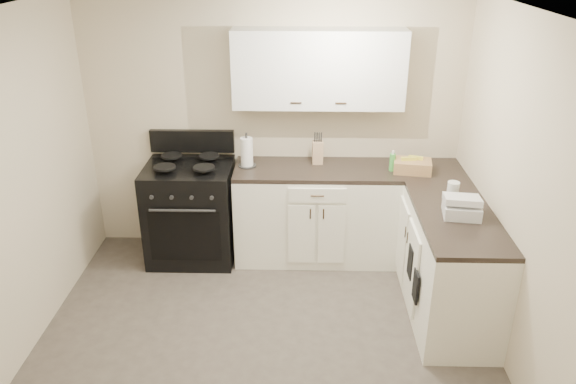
{
  "coord_description": "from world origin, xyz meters",
  "views": [
    {
      "loc": [
        0.27,
        -3.4,
        2.92
      ],
      "look_at": [
        0.17,
        0.85,
        0.99
      ],
      "focal_mm": 35.0,
      "sensor_mm": 36.0,
      "label": 1
    }
  ],
  "objects_px": {
    "paper_towel": "(247,152)",
    "stove": "(192,213)",
    "wicker_basket": "(412,166)",
    "countertop_grill": "(462,210)",
    "knife_block": "(318,153)"
  },
  "relations": [
    {
      "from": "paper_towel",
      "to": "stove",
      "type": "bearing_deg",
      "value": -173.55
    },
    {
      "from": "knife_block",
      "to": "countertop_grill",
      "type": "distance_m",
      "value": 1.54
    },
    {
      "from": "paper_towel",
      "to": "countertop_grill",
      "type": "bearing_deg",
      "value": -29.46
    },
    {
      "from": "stove",
      "to": "paper_towel",
      "type": "distance_m",
      "value": 0.83
    },
    {
      "from": "knife_block",
      "to": "countertop_grill",
      "type": "height_order",
      "value": "knife_block"
    },
    {
      "from": "wicker_basket",
      "to": "stove",
      "type": "bearing_deg",
      "value": 178.79
    },
    {
      "from": "stove",
      "to": "countertop_grill",
      "type": "xyz_separation_m",
      "value": [
        2.32,
        -0.93,
        0.53
      ]
    },
    {
      "from": "paper_towel",
      "to": "countertop_grill",
      "type": "relative_size",
      "value": 1.01
    },
    {
      "from": "wicker_basket",
      "to": "countertop_grill",
      "type": "xyz_separation_m",
      "value": [
        0.22,
        -0.89,
        -0.01
      ]
    },
    {
      "from": "stove",
      "to": "wicker_basket",
      "type": "distance_m",
      "value": 2.16
    },
    {
      "from": "countertop_grill",
      "to": "wicker_basket",
      "type": "bearing_deg",
      "value": 111.85
    },
    {
      "from": "stove",
      "to": "knife_block",
      "type": "height_order",
      "value": "knife_block"
    },
    {
      "from": "stove",
      "to": "wicker_basket",
      "type": "relative_size",
      "value": 2.94
    },
    {
      "from": "paper_towel",
      "to": "wicker_basket",
      "type": "distance_m",
      "value": 1.54
    },
    {
      "from": "stove",
      "to": "wicker_basket",
      "type": "height_order",
      "value": "wicker_basket"
    }
  ]
}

